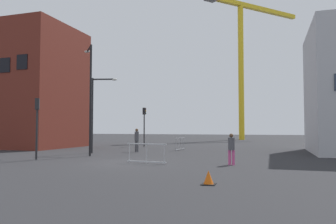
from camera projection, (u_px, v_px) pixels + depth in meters
ground at (126, 163)px, 17.94m from camera, size 160.00×160.00×0.00m
brick_building at (29, 88)px, 32.84m from camera, size 9.07×8.19×11.80m
construction_crane at (243, 46)px, 54.50m from camera, size 14.37×15.21×22.94m
streetlamp_tall at (90, 90)px, 22.77m from camera, size 1.39×1.48×7.65m
streetlamp_short at (96, 107)px, 25.09m from camera, size 1.92×0.62×5.73m
traffic_light_crosswalk at (144, 120)px, 34.03m from camera, size 0.37×0.25×4.00m
traffic_light_far at (37, 118)px, 20.02m from camera, size 0.35×0.39×3.72m
pedestrian_walking at (231, 147)px, 17.02m from camera, size 0.34×0.34×1.62m
pedestrian_waiting at (137, 138)px, 26.16m from camera, size 0.34×0.34×1.86m
safety_barrier_mid_span at (146, 153)px, 17.69m from camera, size 2.34×0.35×1.08m
safety_barrier_rear at (180, 144)px, 28.30m from camera, size 0.18×2.48×1.08m
traffic_cone_orange at (208, 178)px, 11.09m from camera, size 0.47×0.47×0.48m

